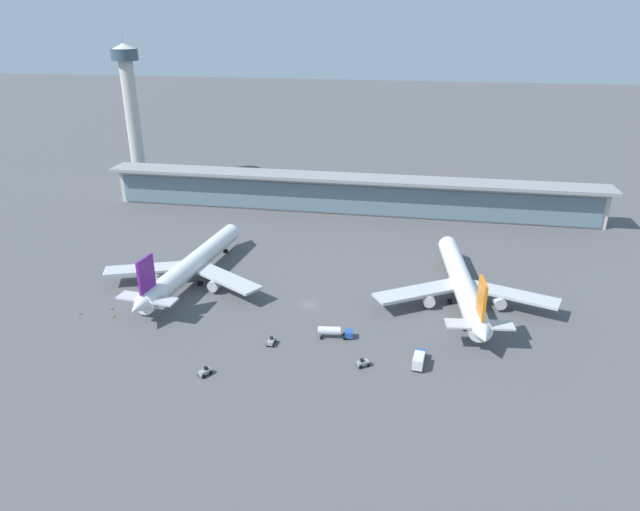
# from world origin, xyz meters

# --- Properties ---
(ground_plane) EXTENTS (1200.00, 1200.00, 0.00)m
(ground_plane) POSITION_xyz_m (0.00, 0.00, 0.00)
(ground_plane) COLOR #515154
(airliner_left_stand) EXTENTS (49.67, 64.89, 17.27)m
(airliner_left_stand) POSITION_xyz_m (-37.12, 7.73, 5.44)
(airliner_left_stand) COLOR white
(airliner_left_stand) RESTS_ON ground
(airliner_centre_stand) EXTENTS (49.59, 64.87, 17.27)m
(airliner_centre_stand) POSITION_xyz_m (40.98, 9.22, 5.44)
(airliner_centre_stand) COLOR white
(airliner_centre_stand) RESTS_ON ground
(service_truck_near_nose_red) EXTENTS (6.72, 4.17, 2.70)m
(service_truck_near_nose_red) POSITION_xyz_m (42.67, -5.63, 0.81)
(service_truck_near_nose_red) COLOR #B21E1E
(service_truck_near_nose_red) RESTS_ON ground
(service_truck_under_wing_grey) EXTENTS (2.95, 3.33, 2.05)m
(service_truck_under_wing_grey) POSITION_xyz_m (-16.30, -36.86, 0.87)
(service_truck_under_wing_grey) COLOR gray
(service_truck_under_wing_grey) RESTS_ON ground
(service_truck_mid_apron_blue) EXTENTS (3.13, 7.52, 3.10)m
(service_truck_mid_apron_blue) POSITION_xyz_m (30.07, -24.78, 1.69)
(service_truck_mid_apron_blue) COLOR #234C9E
(service_truck_mid_apron_blue) RESTS_ON ground
(service_truck_by_tail_grey) EXTENTS (1.79, 2.91, 2.05)m
(service_truck_by_tail_grey) POSITION_xyz_m (-5.14, -22.05, 0.87)
(service_truck_by_tail_grey) COLOR gray
(service_truck_by_tail_grey) RESTS_ON ground
(service_truck_on_taxiway_blue) EXTENTS (8.81, 3.44, 2.95)m
(service_truck_on_taxiway_blue) POSITION_xyz_m (9.20, -16.13, 1.71)
(service_truck_on_taxiway_blue) COLOR #234C9E
(service_truck_on_taxiway_blue) RESTS_ON ground
(service_truck_at_far_stand_grey) EXTENTS (3.33, 3.00, 2.05)m
(service_truck_at_far_stand_grey) POSITION_xyz_m (17.66, -27.32, 0.87)
(service_truck_at_far_stand_grey) COLOR gray
(service_truck_at_far_stand_grey) RESTS_ON ground
(terminal_building) EXTENTS (197.92, 12.80, 15.20)m
(terminal_building) POSITION_xyz_m (0.00, 80.90, 7.87)
(terminal_building) COLOR beige
(terminal_building) RESTS_ON ground
(control_tower) EXTENTS (12.00, 12.00, 67.34)m
(control_tower) POSITION_xyz_m (-106.51, 112.36, 36.79)
(control_tower) COLOR beige
(control_tower) RESTS_ON ground
(safety_cone_alpha) EXTENTS (0.62, 0.62, 0.70)m
(safety_cone_alpha) POSITION_xyz_m (-58.94, -16.53, 0.32)
(safety_cone_alpha) COLOR orange
(safety_cone_alpha) RESTS_ON ground
(safety_cone_bravo) EXTENTS (0.62, 0.62, 0.70)m
(safety_cone_bravo) POSITION_xyz_m (-52.20, -12.42, 0.32)
(safety_cone_bravo) COLOR orange
(safety_cone_bravo) RESTS_ON ground
(safety_cone_charlie) EXTENTS (0.62, 0.62, 0.70)m
(safety_cone_charlie) POSITION_xyz_m (-49.47, -16.35, 0.32)
(safety_cone_charlie) COLOR orange
(safety_cone_charlie) RESTS_ON ground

